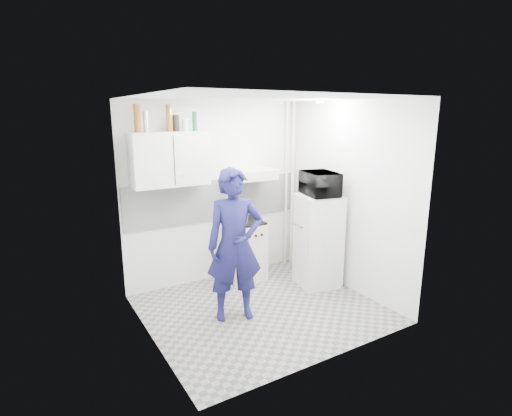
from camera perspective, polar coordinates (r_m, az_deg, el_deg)
floor at (r=5.24m, az=0.84°, el=-14.21°), size 2.80×2.80×0.00m
ceiling at (r=4.65m, az=0.95°, el=15.51°), size 2.80×2.80×0.00m
wall_back at (r=5.85m, az=-5.60°, el=2.20°), size 2.80×0.00×2.80m
wall_left at (r=4.23m, az=-15.42°, el=-2.54°), size 0.00×2.60×2.60m
wall_right at (r=5.63m, az=13.08°, el=1.47°), size 0.00×2.60×2.60m
person at (r=4.72m, az=-3.05°, el=-5.33°), size 0.77×0.62×1.83m
stove at (r=6.00m, az=-1.79°, el=-6.11°), size 0.53×0.53×0.85m
fridge at (r=5.78m, az=8.85°, el=-4.61°), size 0.65×0.65×1.32m
stove_top at (r=5.87m, az=-1.82°, el=-2.03°), size 0.51×0.51×0.03m
saucepan at (r=5.78m, az=-2.09°, el=-1.55°), size 0.19×0.19×0.11m
microwave at (r=5.58m, az=9.15°, el=3.45°), size 0.66×0.52×0.33m
bottle_a at (r=5.19m, az=-16.64°, el=12.18°), size 0.08×0.08×0.34m
bottle_b at (r=5.22m, az=-15.46°, el=11.82°), size 0.07×0.07×0.26m
bottle_d at (r=5.31m, az=-12.31°, el=12.45°), size 0.08×0.08×0.34m
canister_a at (r=5.34m, az=-11.35°, el=11.80°), size 0.08×0.08×0.21m
canister_b at (r=5.38m, az=-10.05°, el=11.60°), size 0.08×0.08×0.16m
bottle_e at (r=5.43m, az=-8.77°, el=12.14°), size 0.06×0.06×0.25m
upper_cabinet at (r=5.33m, az=-12.24°, el=6.86°), size 1.00×0.35×0.70m
range_hood at (r=5.80m, az=-0.56°, el=4.86°), size 0.60×0.50×0.14m
backsplash at (r=5.86m, az=-5.51°, el=1.22°), size 2.74×0.03×0.60m
pipe_a at (r=6.45m, az=5.21°, el=3.23°), size 0.05×0.05×2.60m
pipe_b at (r=6.38m, az=4.34°, el=3.14°), size 0.04×0.04×2.60m
ceiling_spot_fixture at (r=5.40m, az=9.12°, el=14.72°), size 0.10×0.10×0.02m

